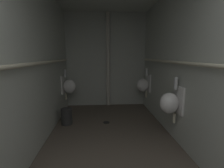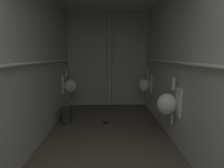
% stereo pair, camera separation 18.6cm
% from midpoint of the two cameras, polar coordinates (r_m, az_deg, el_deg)
% --- Properties ---
extents(floor, '(2.31, 4.52, 0.08)m').
position_cam_midpoint_polar(floor, '(2.81, 0.47, -21.43)').
color(floor, brown).
rests_on(floor, ground).
extents(wall_left, '(0.06, 4.52, 2.57)m').
position_cam_midpoint_polar(wall_left, '(2.62, -25.07, 6.02)').
color(wall_left, '#B9BEB3').
rests_on(wall_left, ground).
extents(wall_right, '(0.06, 4.52, 2.57)m').
position_cam_midpoint_polar(wall_right, '(2.68, 25.48, 6.06)').
color(wall_right, '#B9BEB3').
rests_on(wall_right, ground).
extents(wall_back, '(2.31, 0.06, 2.57)m').
position_cam_midpoint_polar(wall_back, '(4.63, -0.33, 8.27)').
color(wall_back, '#B9BEB3').
rests_on(wall_back, ground).
extents(urinal_left_mid, '(0.32, 0.30, 0.76)m').
position_cam_midpoint_polar(urinal_left_mid, '(4.18, -13.28, -0.50)').
color(urinal_left_mid, white).
extents(urinal_right_mid, '(0.32, 0.30, 0.76)m').
position_cam_midpoint_polar(urinal_right_mid, '(2.75, 20.76, -6.34)').
color(urinal_right_mid, white).
extents(urinal_right_far, '(0.32, 0.30, 0.76)m').
position_cam_midpoint_polar(urinal_right_far, '(4.27, 12.62, -0.26)').
color(urinal_right_far, white).
extents(supply_pipe_left, '(0.06, 3.73, 0.06)m').
position_cam_midpoint_polar(supply_pipe_left, '(2.58, -23.30, 6.71)').
color(supply_pipe_left, beige).
extents(supply_pipe_right, '(0.06, 3.76, 0.06)m').
position_cam_midpoint_polar(supply_pipe_right, '(2.68, 23.41, 6.79)').
color(supply_pipe_right, beige).
extents(standpipe_back_wall, '(0.10, 0.10, 2.52)m').
position_cam_midpoint_polar(standpipe_back_wall, '(4.52, 0.33, 8.23)').
color(standpipe_back_wall, beige).
rests_on(standpipe_back_wall, ground).
extents(floor_drain, '(0.14, 0.14, 0.01)m').
position_cam_midpoint_polar(floor_drain, '(3.60, -0.73, -13.19)').
color(floor_drain, black).
rests_on(floor_drain, ground).
extents(waste_bin, '(0.23, 0.23, 0.34)m').
position_cam_midpoint_polar(waste_bin, '(3.62, -14.24, -10.61)').
color(waste_bin, '#2D2D2D').
rests_on(waste_bin, ground).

